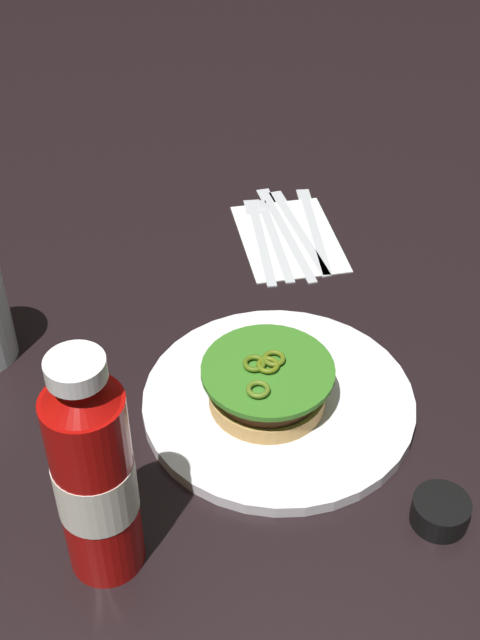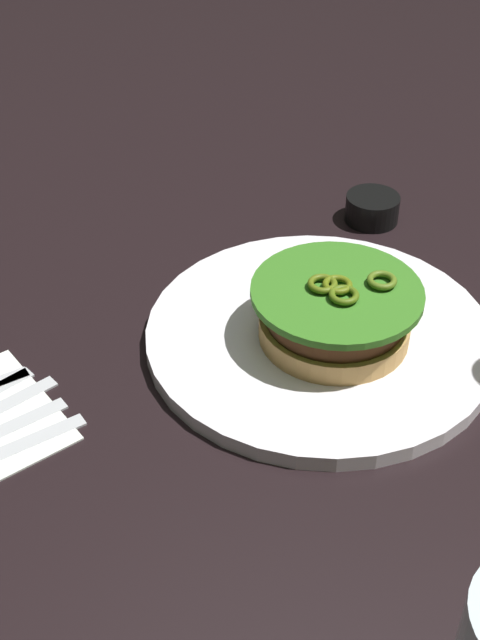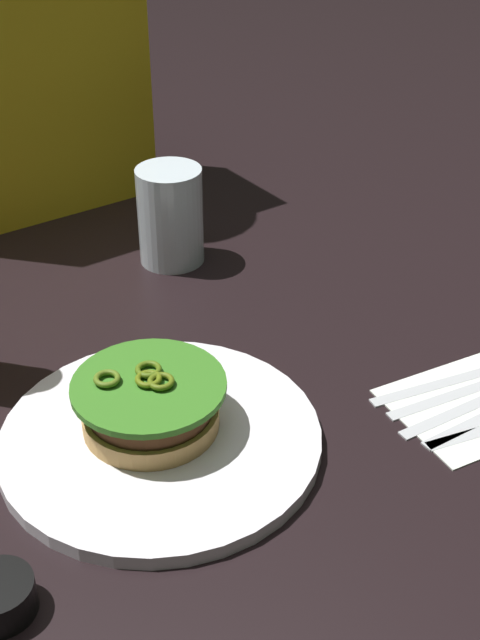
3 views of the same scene
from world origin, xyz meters
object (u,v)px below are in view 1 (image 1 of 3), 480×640
table_knife (313,222)px  fork_utensil (259,230)px  ketchup_bottle (94,477)px  steak_knife (283,224)px  burger_sandwich (267,385)px  butter_knife (296,223)px  condiment_cup (440,511)px  spoon_utensil (270,225)px  dinner_plate (278,402)px  napkin (289,238)px

table_knife → fork_utensil: 0.07m
ketchup_bottle → steak_knife: 0.54m
burger_sandwich → butter_knife: 0.34m
condiment_cup → spoon_utensil: size_ratio=0.27×
dinner_plate → burger_sandwich: (-0.00, 0.01, 0.03)m
napkin → steak_knife: size_ratio=0.78×
napkin → condiment_cup: bearing=175.4°
napkin → table_knife: table_knife is taller
burger_sandwich → fork_utensil: burger_sandwich is taller
napkin → fork_utensil: fork_utensil is taller
ketchup_bottle → butter_knife: bearing=-39.5°
butter_knife → napkin: bearing=140.5°
steak_knife → butter_knife: bearing=-102.8°
napkin → butter_knife: (0.02, -0.02, 0.00)m
condiment_cup → fork_utensil: size_ratio=0.27×
ketchup_bottle → spoon_utensil: ketchup_bottle is taller
burger_sandwich → fork_utensil: size_ratio=0.68×
napkin → fork_utensil: 0.04m
fork_utensil → burger_sandwich: bearing=161.2°
ketchup_bottle → butter_knife: 0.55m
burger_sandwich → condiment_cup: bearing=-151.2°
burger_sandwich → ketchup_bottle: ketchup_bottle is taller
dinner_plate → butter_knife: dinner_plate is taller
butter_knife → spoon_utensil: same height
condiment_cup → fork_utensil: 0.48m
table_knife → spoon_utensil: bearing=78.0°
dinner_plate → spoon_utensil: (0.31, -0.11, -0.00)m
table_knife → butter_knife: 0.02m
condiment_cup → table_knife: (0.48, -0.08, -0.01)m
dinner_plate → ketchup_bottle: size_ratio=1.20×
burger_sandwich → condiment_cup: 0.20m
ketchup_bottle → condiment_cup: size_ratio=4.46×
spoon_utensil → fork_utensil: bearing=112.6°
dinner_plate → table_knife: (0.30, -0.16, -0.00)m
dinner_plate → burger_sandwich: 0.03m
table_knife → steak_knife: size_ratio=0.89×
dinner_plate → steak_knife: bearing=-22.2°
burger_sandwich → spoon_utensil: bearing=-21.5°
burger_sandwich → napkin: bearing=-25.9°
dinner_plate → fork_utensil: size_ratio=1.43×
burger_sandwich → table_knife: (0.30, -0.18, -0.03)m
butter_knife → fork_utensil: same height
dinner_plate → ketchup_bottle: bearing=120.1°
dinner_plate → table_knife: bearing=-29.0°
ketchup_bottle → condiment_cup: 0.31m
condiment_cup → napkin: size_ratio=0.30×
butter_knife → spoon_utensil: 0.03m
burger_sandwich → ketchup_bottle: bearing=121.6°
burger_sandwich → dinner_plate: bearing=-85.0°
dinner_plate → condiment_cup: 0.20m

